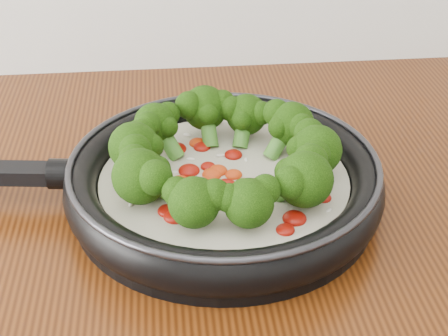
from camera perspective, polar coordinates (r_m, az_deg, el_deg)
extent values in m
cylinder|color=black|center=(0.78, 0.00, -2.69)|extent=(0.39, 0.39, 0.01)
torus|color=black|center=(0.77, 0.00, -1.05)|extent=(0.41, 0.41, 0.04)
torus|color=#2D2D33|center=(0.75, 0.00, 0.52)|extent=(0.40, 0.40, 0.01)
cylinder|color=black|center=(0.79, -13.50, -0.50)|extent=(0.04, 0.04, 0.04)
cylinder|color=beige|center=(0.77, 0.00, -1.53)|extent=(0.32, 0.32, 0.02)
ellipsoid|color=#960F07|center=(0.73, -6.84, -2.47)|extent=(0.02, 0.02, 0.01)
ellipsoid|color=#960F07|center=(0.70, 6.04, -4.32)|extent=(0.03, 0.03, 0.01)
ellipsoid|color=red|center=(0.71, -2.26, -3.64)|extent=(0.03, 0.03, 0.01)
ellipsoid|color=#960F07|center=(0.68, 5.26, -5.28)|extent=(0.03, 0.03, 0.01)
ellipsoid|color=#960F07|center=(0.74, 8.47, -2.53)|extent=(0.02, 0.02, 0.01)
ellipsoid|color=red|center=(0.75, 1.74, -1.34)|extent=(0.02, 0.02, 0.01)
ellipsoid|color=#960F07|center=(0.75, 0.19, -1.50)|extent=(0.03, 0.03, 0.01)
ellipsoid|color=#960F07|center=(0.80, 0.80, 1.12)|extent=(0.03, 0.03, 0.01)
ellipsoid|color=red|center=(0.76, -3.82, -1.19)|extent=(0.02, 0.02, 0.01)
ellipsoid|color=#960F07|center=(0.82, -4.12, 1.63)|extent=(0.04, 0.04, 0.01)
ellipsoid|color=#960F07|center=(0.74, 0.56, -1.80)|extent=(0.03, 0.03, 0.01)
ellipsoid|color=red|center=(0.77, -0.53, -0.24)|extent=(0.03, 0.03, 0.01)
ellipsoid|color=#960F07|center=(0.70, -4.17, -4.15)|extent=(0.04, 0.04, 0.01)
ellipsoid|color=#960F07|center=(0.77, -3.00, -0.23)|extent=(0.04, 0.04, 0.01)
ellipsoid|color=red|center=(0.83, -2.29, 2.15)|extent=(0.02, 0.02, 0.01)
ellipsoid|color=#960F07|center=(0.78, -7.38, -0.41)|extent=(0.02, 0.02, 0.01)
ellipsoid|color=#960F07|center=(0.78, -1.37, 0.13)|extent=(0.02, 0.02, 0.01)
ellipsoid|color=red|center=(0.77, 0.83, -0.57)|extent=(0.03, 0.03, 0.01)
ellipsoid|color=#960F07|center=(0.75, 2.56, -1.38)|extent=(0.03, 0.03, 0.01)
ellipsoid|color=#960F07|center=(0.71, -4.80, -3.69)|extent=(0.03, 0.03, 0.01)
ellipsoid|color=red|center=(0.77, -1.03, -0.56)|extent=(0.03, 0.03, 0.01)
ellipsoid|color=#960F07|center=(0.82, -1.90, 1.81)|extent=(0.03, 0.03, 0.01)
ellipsoid|color=#960F07|center=(0.75, 3.93, -1.29)|extent=(0.02, 0.02, 0.01)
ellipsoid|color=white|center=(0.79, -9.29, -0.32)|extent=(0.01, 0.01, 0.00)
ellipsoid|color=white|center=(0.87, -0.44, 3.88)|extent=(0.01, 0.01, 0.00)
ellipsoid|color=white|center=(0.74, -1.90, -1.86)|extent=(0.01, 0.01, 0.00)
ellipsoid|color=white|center=(0.80, -0.31, 1.08)|extent=(0.01, 0.00, 0.00)
ellipsoid|color=white|center=(0.80, -2.86, 0.76)|extent=(0.01, 0.01, 0.00)
ellipsoid|color=white|center=(0.74, -3.86, -1.90)|extent=(0.01, 0.01, 0.00)
ellipsoid|color=white|center=(0.72, 8.93, -3.65)|extent=(0.01, 0.01, 0.00)
ellipsoid|color=white|center=(0.80, 1.90, 0.67)|extent=(0.01, 0.01, 0.00)
ellipsoid|color=white|center=(0.85, -3.17, 2.84)|extent=(0.01, 0.01, 0.00)
ellipsoid|color=white|center=(0.73, 2.78, -2.53)|extent=(0.01, 0.01, 0.00)
ellipsoid|color=white|center=(0.75, -1.50, -1.34)|extent=(0.01, 0.01, 0.00)
ellipsoid|color=white|center=(0.76, 3.51, -1.34)|extent=(0.01, 0.01, 0.00)
ellipsoid|color=white|center=(0.77, -4.23, -0.38)|extent=(0.01, 0.01, 0.00)
ellipsoid|color=white|center=(0.80, -4.10, 0.89)|extent=(0.01, 0.01, 0.00)
ellipsoid|color=white|center=(0.82, 6.60, 1.68)|extent=(0.01, 0.01, 0.00)
ellipsoid|color=white|center=(0.73, -7.93, -3.07)|extent=(0.01, 0.01, 0.00)
ellipsoid|color=white|center=(0.77, -0.58, -0.78)|extent=(0.01, 0.01, 0.00)
ellipsoid|color=white|center=(0.76, -1.90, -0.99)|extent=(0.01, 0.01, 0.00)
cylinder|color=#549831|center=(0.76, 6.19, 0.24)|extent=(0.04, 0.02, 0.04)
sphere|color=black|center=(0.75, 7.92, 1.54)|extent=(0.06, 0.06, 0.06)
sphere|color=black|center=(0.77, 7.28, 2.92)|extent=(0.04, 0.04, 0.04)
sphere|color=black|center=(0.73, 7.82, 1.14)|extent=(0.04, 0.04, 0.03)
sphere|color=black|center=(0.75, 6.41, 1.69)|extent=(0.03, 0.03, 0.03)
cylinder|color=#549831|center=(0.80, 4.61, 2.08)|extent=(0.04, 0.04, 0.04)
sphere|color=black|center=(0.81, 5.80, 3.75)|extent=(0.06, 0.06, 0.05)
sphere|color=black|center=(0.81, 4.51, 4.71)|extent=(0.04, 0.04, 0.03)
sphere|color=black|center=(0.79, 6.60, 3.53)|extent=(0.04, 0.04, 0.03)
sphere|color=black|center=(0.79, 4.75, 3.48)|extent=(0.03, 0.03, 0.03)
cylinder|color=#549831|center=(0.82, 1.56, 2.90)|extent=(0.03, 0.04, 0.04)
sphere|color=black|center=(0.83, 1.93, 4.60)|extent=(0.06, 0.06, 0.05)
sphere|color=black|center=(0.83, 0.53, 5.11)|extent=(0.04, 0.04, 0.03)
sphere|color=black|center=(0.82, 3.16, 4.70)|extent=(0.03, 0.03, 0.03)
sphere|color=black|center=(0.81, 1.57, 4.11)|extent=(0.03, 0.03, 0.03)
cylinder|color=#549831|center=(0.83, -1.30, 3.21)|extent=(0.02, 0.04, 0.04)
sphere|color=black|center=(0.84, -1.64, 5.17)|extent=(0.06, 0.06, 0.06)
sphere|color=black|center=(0.82, -3.00, 5.37)|extent=(0.04, 0.04, 0.04)
sphere|color=black|center=(0.83, -0.16, 5.60)|extent=(0.04, 0.04, 0.03)
sphere|color=black|center=(0.82, -1.35, 4.69)|extent=(0.03, 0.03, 0.03)
cylinder|color=#549831|center=(0.80, -4.68, 2.09)|extent=(0.04, 0.04, 0.04)
sphere|color=black|center=(0.80, -5.91, 3.78)|extent=(0.06, 0.06, 0.05)
sphere|color=black|center=(0.78, -6.52, 3.69)|extent=(0.04, 0.04, 0.03)
sphere|color=black|center=(0.81, -4.80, 4.62)|extent=(0.03, 0.03, 0.03)
sphere|color=black|center=(0.79, -4.84, 3.52)|extent=(0.03, 0.03, 0.03)
cylinder|color=#549831|center=(0.77, -6.06, 0.48)|extent=(0.04, 0.03, 0.04)
sphere|color=black|center=(0.76, -7.70, 1.79)|extent=(0.06, 0.06, 0.06)
sphere|color=black|center=(0.74, -7.59, 1.53)|extent=(0.04, 0.04, 0.04)
sphere|color=black|center=(0.78, -7.08, 3.01)|extent=(0.04, 0.04, 0.03)
sphere|color=black|center=(0.76, -6.23, 1.87)|extent=(0.03, 0.03, 0.03)
cylinder|color=#549831|center=(0.72, -5.54, -1.57)|extent=(0.04, 0.03, 0.04)
sphere|color=black|center=(0.71, -7.19, -0.72)|extent=(0.07, 0.07, 0.06)
sphere|color=black|center=(0.69, -5.93, -0.80)|extent=(0.04, 0.04, 0.04)
sphere|color=black|center=(0.72, -7.66, 0.65)|extent=(0.04, 0.04, 0.03)
sphere|color=black|center=(0.71, -5.74, -0.12)|extent=(0.03, 0.03, 0.03)
cylinder|color=#549831|center=(0.69, -1.99, -3.26)|extent=(0.03, 0.04, 0.04)
sphere|color=black|center=(0.67, -2.57, -2.96)|extent=(0.06, 0.06, 0.05)
sphere|color=black|center=(0.66, -0.78, -2.31)|extent=(0.04, 0.04, 0.03)
sphere|color=black|center=(0.67, -4.05, -1.99)|extent=(0.03, 0.03, 0.03)
sphere|color=black|center=(0.68, -2.01, -1.89)|extent=(0.03, 0.03, 0.03)
cylinder|color=#549831|center=(0.69, 1.64, -3.32)|extent=(0.02, 0.04, 0.04)
sphere|color=black|center=(0.67, 2.13, -3.03)|extent=(0.06, 0.06, 0.05)
sphere|color=black|center=(0.67, 3.56, -1.85)|extent=(0.04, 0.04, 0.03)
sphere|color=black|center=(0.66, 0.43, -2.58)|extent=(0.03, 0.03, 0.03)
sphere|color=black|center=(0.68, 1.66, -1.94)|extent=(0.03, 0.03, 0.03)
cylinder|color=#549831|center=(0.72, 5.33, -1.77)|extent=(0.04, 0.04, 0.04)
sphere|color=black|center=(0.70, 6.93, -0.98)|extent=(0.07, 0.07, 0.06)
sphere|color=black|center=(0.72, 7.39, 0.60)|extent=(0.04, 0.04, 0.04)
sphere|color=black|center=(0.68, 5.71, -1.23)|extent=(0.04, 0.04, 0.04)
sphere|color=black|center=(0.71, 5.52, -0.32)|extent=(0.03, 0.03, 0.03)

